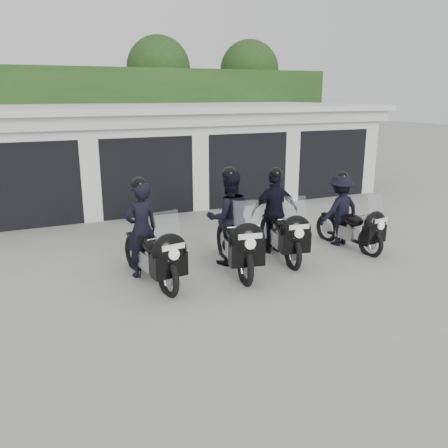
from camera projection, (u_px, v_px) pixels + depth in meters
name	position (u px, v px, depth m)	size (l,w,h in m)	color
ground	(232.00, 284.00, 8.60)	(80.00, 80.00, 0.00)	#969691
garage_block	(126.00, 155.00, 15.29)	(16.40, 6.80, 2.96)	silver
background_vegetation	(106.00, 107.00, 19.35)	(20.00, 3.90, 5.80)	#1C3D16
police_bike_a	(149.00, 241.00, 8.57)	(0.87, 2.23, 1.95)	black
police_bike_b	(232.00, 225.00, 9.27)	(1.07, 2.33, 2.04)	black
police_bike_c	(278.00, 218.00, 9.99)	(1.12, 2.19, 1.92)	black
police_bike_d	(345.00, 214.00, 10.57)	(1.10, 1.99, 1.74)	black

